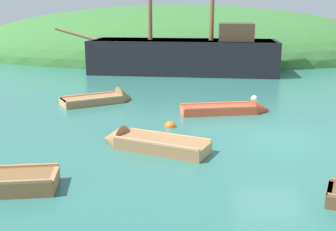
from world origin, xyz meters
TOP-DOWN VIEW (x-y plane):
  - ground_plane at (0.00, 0.00)m, footprint 120.00×120.00m
  - shore_hill at (-4.52, 28.85)m, footprint 42.71×27.36m
  - sailing_ship at (-3.36, 14.36)m, footprint 15.04×4.53m
  - rowboat_far at (-6.84, 5.13)m, footprint 3.44×2.81m
  - rowboat_portside at (-1.13, 3.47)m, footprint 3.89×1.69m
  - rowboat_center at (-4.10, -1.21)m, footprint 3.68×2.26m
  - buoy_white at (0.21, 6.37)m, footprint 0.34×0.34m
  - buoy_orange at (-3.52, 1.27)m, footprint 0.43×0.43m

SIDE VIEW (x-z plane):
  - ground_plane at x=0.00m, z-range 0.00..0.00m
  - shore_hill at x=-4.52m, z-range -4.56..4.56m
  - buoy_white at x=0.21m, z-range -0.17..0.17m
  - buoy_orange at x=-3.52m, z-range -0.21..0.21m
  - rowboat_far at x=-6.84m, z-range -0.48..0.67m
  - rowboat_portside at x=-1.13m, z-range -0.34..0.55m
  - rowboat_center at x=-4.10m, z-range -0.37..0.63m
  - sailing_ship at x=-3.36m, z-range -5.39..7.16m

